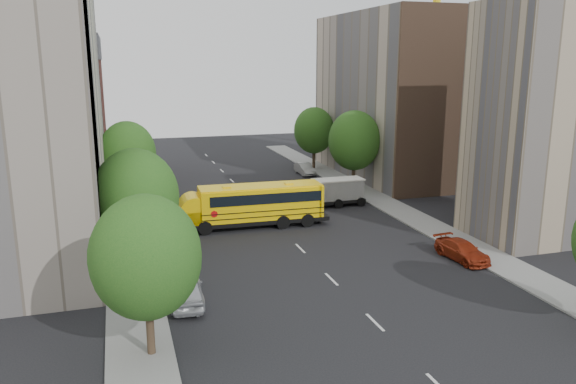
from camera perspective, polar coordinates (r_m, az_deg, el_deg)
name	(u,v)px	position (r m, az deg, el deg)	size (l,w,h in m)	color
ground	(292,240)	(41.50, 0.39, -4.90)	(120.00, 120.00, 0.00)	black
sidewalk_left	(128,234)	(44.51, -15.93, -4.08)	(3.00, 80.00, 0.12)	slate
sidewalk_right	(399,210)	(50.27, 11.25, -1.85)	(3.00, 80.00, 0.12)	slate
lane_markings	(259,207)	(50.74, -3.01, -1.54)	(0.15, 64.00, 0.01)	silver
building_left_cream	(23,103)	(44.14, -25.33, 8.20)	(10.00, 26.00, 20.00)	beige
building_left_redbrick	(56,121)	(66.21, -22.49, 6.66)	(10.00, 15.00, 13.00)	maroon
building_right_near	(549,123)	(44.81, 24.98, 6.35)	(10.00, 7.00, 17.00)	tan
building_right_far	(391,96)	(65.02, 10.42, 9.55)	(10.00, 22.00, 18.00)	#BAA791
building_right_sidewall	(445,103)	(55.50, 15.69, 8.69)	(10.10, 0.30, 18.00)	brown
street_tree_0	(146,257)	(25.03, -14.24, -6.45)	(4.80, 4.80, 7.41)	#38281C
street_tree_1	(136,198)	(34.55, -15.20, -0.55)	(5.12, 5.12, 7.90)	#38281C
street_tree_2	(128,153)	(52.25, -15.98, 3.81)	(4.99, 4.99, 7.71)	#38281C
street_tree_4	(354,140)	(56.99, 6.75, 5.22)	(5.25, 5.25, 8.10)	#38281C
street_tree_5	(314,130)	(68.10, 2.66, 6.27)	(4.86, 4.86, 7.51)	#38281C
school_bus	(251,203)	(44.37, -3.80, -1.17)	(12.17, 3.32, 3.41)	black
safari_truck	(333,192)	(51.03, 4.61, 0.03)	(5.79, 2.21, 2.47)	black
parked_car_0	(186,291)	(31.26, -10.28, -9.84)	(1.80, 4.48, 1.53)	#B2B4B9
parked_car_1	(148,202)	(51.27, -14.07, -0.98)	(1.45, 4.15, 1.37)	silver
parked_car_3	(462,251)	(39.06, 17.26, -5.70)	(1.78, 4.37, 1.27)	maroon
parked_car_4	(346,190)	(53.97, 5.88, 0.18)	(1.90, 4.73, 1.61)	#384962
parked_car_5	(305,169)	(65.19, 1.70, 2.37)	(1.41, 4.04, 1.33)	gray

